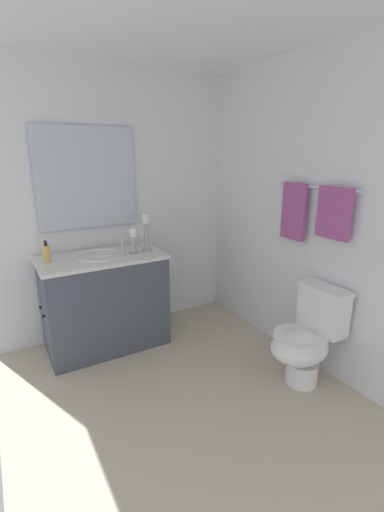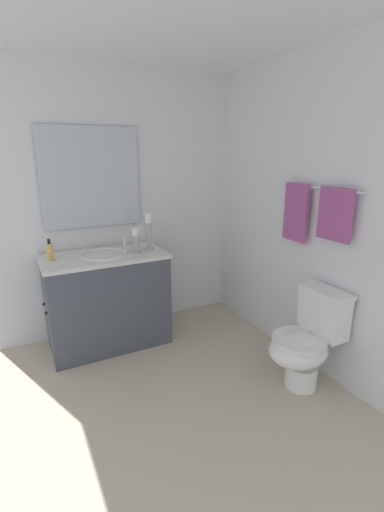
% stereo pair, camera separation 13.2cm
% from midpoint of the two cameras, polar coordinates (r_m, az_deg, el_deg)
% --- Properties ---
extents(floor, '(3.13, 2.34, 0.02)m').
position_cam_midpoint_polar(floor, '(2.59, -0.20, -24.97)').
color(floor, beige).
rests_on(floor, ground).
extents(wall_back, '(3.13, 0.04, 2.45)m').
position_cam_midpoint_polar(wall_back, '(2.77, 21.42, 5.32)').
color(wall_back, white).
rests_on(wall_back, ground).
extents(wall_left, '(0.04, 2.34, 2.45)m').
position_cam_midpoint_polar(wall_left, '(3.43, -13.52, 7.94)').
color(wall_left, white).
rests_on(wall_left, ground).
extents(vanity_cabinet, '(0.58, 1.06, 0.85)m').
position_cam_midpoint_polar(vanity_cabinet, '(3.28, -15.05, -7.13)').
color(vanity_cabinet, '#474C56').
rests_on(vanity_cabinet, ground).
extents(sink_basin, '(0.40, 0.40, 0.24)m').
position_cam_midpoint_polar(sink_basin, '(3.15, -15.55, -0.65)').
color(sink_basin, white).
rests_on(sink_basin, vanity_cabinet).
extents(mirror, '(0.02, 0.87, 0.87)m').
position_cam_midpoint_polar(mirror, '(3.30, -17.77, 11.90)').
color(mirror, silver).
extents(candle_holder_tall, '(0.09, 0.09, 0.33)m').
position_cam_midpoint_polar(candle_holder_tall, '(3.19, -8.58, 4.01)').
color(candle_holder_tall, '#B7B2A5').
rests_on(candle_holder_tall, vanity_cabinet).
extents(candle_holder_short, '(0.09, 0.09, 0.22)m').
position_cam_midpoint_polar(candle_holder_short, '(3.12, -10.65, 2.47)').
color(candle_holder_short, '#B7B2A5').
rests_on(candle_holder_short, vanity_cabinet).
extents(soap_bottle, '(0.06, 0.06, 0.18)m').
position_cam_midpoint_polar(soap_bottle, '(3.08, -23.60, 0.37)').
color(soap_bottle, '#E5B259').
rests_on(soap_bottle, vanity_cabinet).
extents(toilet, '(0.39, 0.54, 0.75)m').
position_cam_midpoint_polar(toilet, '(2.81, 16.72, -12.76)').
color(toilet, white).
rests_on(toilet, ground).
extents(towel_bar, '(0.76, 0.02, 0.02)m').
position_cam_midpoint_polar(towel_bar, '(2.81, 18.25, 10.51)').
color(towel_bar, silver).
extents(towel_near_vanity, '(0.24, 0.03, 0.45)m').
position_cam_midpoint_polar(towel_near_vanity, '(2.95, 14.92, 6.97)').
color(towel_near_vanity, '#A54C8C').
rests_on(towel_near_vanity, towel_bar).
extents(towel_center, '(0.28, 0.03, 0.37)m').
position_cam_midpoint_polar(towel_center, '(2.69, 20.67, 6.50)').
color(towel_center, '#A54C8C').
rests_on(towel_center, towel_bar).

